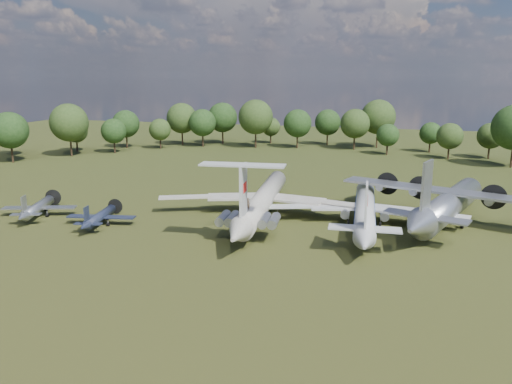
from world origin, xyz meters
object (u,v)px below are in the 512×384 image
(il62_airliner, at_px, (263,203))
(small_prop_west, at_px, (100,219))
(person_on_il62, at_px, (248,204))
(tu104_jet, at_px, (365,212))
(small_prop_northwest, at_px, (38,210))
(an12_transport, at_px, (449,208))

(il62_airliner, distance_m, small_prop_west, 25.57)
(il62_airliner, relative_size, person_on_il62, 25.94)
(tu104_jet, bearing_deg, il62_airliner, 175.99)
(small_prop_northwest, bearing_deg, an12_transport, -6.29)
(an12_transport, bearing_deg, tu104_jet, -143.14)
(small_prop_west, bearing_deg, an12_transport, 6.06)
(an12_transport, bearing_deg, il62_airliner, -153.18)
(small_prop_west, bearing_deg, small_prop_northwest, 162.52)
(il62_airliner, bearing_deg, small_prop_west, -158.56)
(small_prop_northwest, distance_m, person_on_il62, 36.75)
(il62_airliner, xyz_separation_m, person_on_il62, (1.27, -12.50, 3.13))
(small_prop_west, distance_m, person_on_il62, 24.38)
(small_prop_northwest, bearing_deg, person_on_il62, -22.44)
(small_prop_west, distance_m, small_prop_northwest, 12.54)
(small_prop_northwest, xyz_separation_m, person_on_il62, (36.44, -2.21, 4.20))
(il62_airliner, relative_size, small_prop_west, 3.19)
(il62_airliner, distance_m, an12_transport, 28.87)
(an12_transport, xyz_separation_m, small_prop_northwest, (-63.75, -14.35, -1.37))
(tu104_jet, relative_size, small_prop_west, 2.81)
(person_on_il62, bearing_deg, an12_transport, -147.93)
(small_prop_west, height_order, small_prop_northwest, small_prop_northwest)
(small_prop_northwest, bearing_deg, tu104_jet, -7.63)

